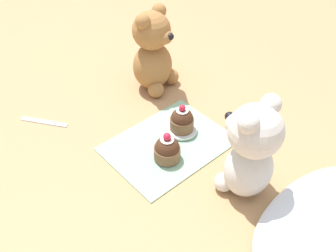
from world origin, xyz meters
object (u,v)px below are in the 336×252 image
(cupcake_near_tan_bear, at_px, (182,120))
(teaspoon, at_px, (44,122))
(saucer_plate, at_px, (182,129))
(cupcake_near_cream_bear, at_px, (167,149))
(teddy_bear_cream, at_px, (251,150))
(teddy_bear_tan, at_px, (153,52))

(cupcake_near_tan_bear, relative_size, teaspoon, 0.58)
(saucer_plate, bearing_deg, cupcake_near_cream_bear, 27.53)
(teddy_bear_cream, height_order, teaspoon, teddy_bear_cream)
(cupcake_near_cream_bear, bearing_deg, cupcake_near_tan_bear, -152.47)
(saucer_plate, bearing_deg, teddy_bear_tan, -111.09)
(teddy_bear_cream, relative_size, cupcake_near_tan_bear, 3.17)
(cupcake_near_cream_bear, bearing_deg, teaspoon, -64.14)
(teddy_bear_tan, relative_size, teaspoon, 1.85)
(teddy_bear_cream, height_order, teddy_bear_tan, teddy_bear_tan)
(cupcake_near_cream_bear, height_order, cupcake_near_tan_bear, cupcake_near_tan_bear)
(teddy_bear_tan, xyz_separation_m, saucer_plate, (0.07, 0.18, -0.09))
(saucer_plate, xyz_separation_m, teaspoon, (0.22, -0.24, -0.01))
(teaspoon, bearing_deg, teddy_bear_tan, 43.37)
(teddy_bear_cream, height_order, cupcake_near_tan_bear, teddy_bear_cream)
(cupcake_near_cream_bear, distance_m, cupcake_near_tan_bear, 0.09)
(saucer_plate, relative_size, cupcake_near_tan_bear, 1.08)
(teddy_bear_cream, distance_m, teaspoon, 0.49)
(teddy_bear_tan, distance_m, cupcake_near_cream_bear, 0.28)
(saucer_plate, relative_size, teaspoon, 0.62)
(teddy_bear_cream, height_order, cupcake_near_cream_bear, teddy_bear_cream)
(cupcake_near_cream_bear, xyz_separation_m, cupcake_near_tan_bear, (-0.08, -0.04, 0.01))
(teddy_bear_cream, xyz_separation_m, cupcake_near_cream_bear, (0.06, -0.16, -0.08))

